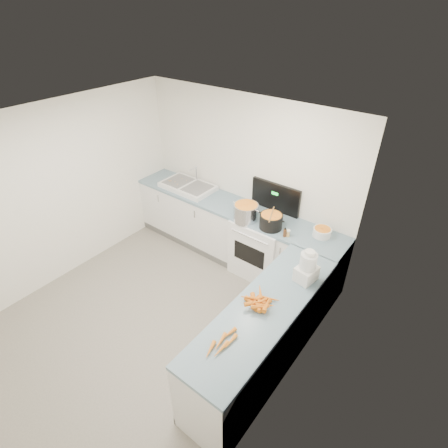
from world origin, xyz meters
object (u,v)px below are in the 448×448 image
Objects in this scene: spice_jar at (288,234)px; sink at (188,186)px; stove at (262,245)px; steel_pot at (246,213)px; mixing_bowl at (322,232)px; food_processor at (307,268)px; extract_bottle at (285,233)px; black_pot at (271,222)px.

sink is at bearing 174.35° from spice_jar.
stove is 0.72m from spice_jar.
steel_pot reaches higher than mixing_bowl.
steel_pot is 1.05m from mixing_bowl.
food_processor is at bearing -37.08° from stove.
spice_jar is (0.67, -0.00, -0.07)m from steel_pot.
mixing_bowl is 2.22× the size of extract_bottle.
steel_pot reaches higher than black_pot.
food_processor is at bearing -47.58° from spice_jar.
stove is 0.63m from steel_pot.
steel_pot is at bearing -8.40° from sink.
black_pot is (1.65, -0.15, 0.05)m from sink.
mixing_bowl reaches higher than spice_jar.
black_pot is at bearing -5.37° from sink.
black_pot is 0.29m from spice_jar.
steel_pot is 0.67m from spice_jar.
extract_bottle is 1.32× the size of spice_jar.
sink is at bearing -177.78° from mixing_bowl.
extract_bottle is at bearing -140.44° from mixing_bowl.
extract_bottle is (-0.37, -0.31, -0.00)m from mixing_bowl.
black_pot is (0.38, 0.03, -0.02)m from steel_pot.
food_processor is (0.59, -0.58, 0.12)m from extract_bottle.
extract_bottle is 0.05m from spice_jar.
steel_pot is at bearing -137.85° from stove.
spice_jar is (0.03, 0.03, -0.01)m from extract_bottle.
sink is 2.51× the size of steel_pot.
black_pot is 2.89× the size of extract_bottle.
sink reaches higher than mixing_bowl.
sink is at bearing 179.38° from stove.
food_processor is (0.55, -0.61, 0.13)m from spice_jar.
spice_jar is at bearing -0.40° from steel_pot.
steel_pot is (-0.19, -0.17, 0.57)m from stove.
steel_pot is at bearing 176.86° from extract_bottle.
stove is 1.44m from food_processor.
mixing_bowl is (2.27, 0.09, 0.02)m from sink.
mixing_bowl is 2.94× the size of spice_jar.
spice_jar is (0.48, -0.18, 0.51)m from stove.
extract_bottle is at bearing -6.65° from sink.
mixing_bowl reaches higher than extract_bottle.
food_processor is at bearing -26.55° from steel_pot.
sink reaches higher than steel_pot.
stove is 0.61m from black_pot.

